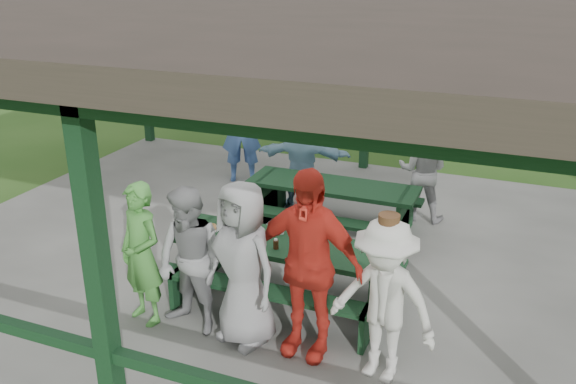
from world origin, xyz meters
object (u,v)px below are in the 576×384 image
at_px(spectator_lblue, 302,159).
at_px(farm_trailer, 264,78).
at_px(contestant_red, 307,264).
at_px(spectator_grey, 423,171).
at_px(picnic_table_near, 285,264).
at_px(contestant_grey_mid, 243,264).
at_px(contestant_white_fedora, 384,301).
at_px(picnic_table_far, 332,202).
at_px(spectator_blue, 241,129).
at_px(contestant_grey_left, 190,262).
at_px(pickup_truck, 465,93).
at_px(contestant_green, 141,254).

relative_size(spectator_lblue, farm_trailer, 0.39).
height_order(contestant_red, spectator_grey, contestant_red).
xyz_separation_m(picnic_table_near, contestant_grey_mid, (-0.10, -0.86, 0.41)).
bearing_deg(contestant_grey_mid, spectator_lblue, 120.25).
xyz_separation_m(contestant_grey_mid, contestant_white_fedora, (1.46, -0.06, -0.06)).
relative_size(picnic_table_far, spectator_blue, 1.26).
bearing_deg(contestant_white_fedora, contestant_grey_mid, -170.08).
height_order(spectator_grey, farm_trailer, spectator_grey).
bearing_deg(spectator_blue, contestant_grey_left, 85.45).
bearing_deg(spectator_grey, spectator_lblue, 6.61).
xyz_separation_m(pickup_truck, farm_trailer, (-5.46, 0.41, -0.09)).
distance_m(contestant_green, contestant_white_fedora, 2.63).
xyz_separation_m(picnic_table_near, farm_trailer, (-4.55, 9.62, 0.13)).
bearing_deg(farm_trailer, contestant_green, -87.12).
relative_size(contestant_grey_mid, spectator_blue, 0.92).
distance_m(contestant_grey_mid, contestant_white_fedora, 1.47).
bearing_deg(contestant_grey_left, contestant_grey_mid, 16.95).
relative_size(contestant_white_fedora, farm_trailer, 0.41).
bearing_deg(pickup_truck, contestant_grey_left, 172.64).
bearing_deg(contestant_red, picnic_table_near, 129.02).
distance_m(picnic_table_near, contestant_grey_mid, 0.96).
bearing_deg(spectator_lblue, spectator_blue, -35.85).
bearing_deg(spectator_blue, picnic_table_far, 121.53).
height_order(contestant_grey_left, contestant_grey_mid, contestant_grey_mid).
height_order(contestant_red, contestant_white_fedora, contestant_red).
bearing_deg(contestant_red, picnic_table_far, 107.20).
distance_m(contestant_green, contestant_grey_mid, 1.18).
distance_m(contestant_red, spectator_grey, 3.82).
distance_m(contestant_white_fedora, spectator_lblue, 4.29).
bearing_deg(spectator_lblue, picnic_table_far, 125.49).
distance_m(contestant_grey_left, contestant_grey_mid, 0.60).
xyz_separation_m(contestant_green, contestant_red, (1.83, 0.13, 0.18)).
height_order(spectator_lblue, pickup_truck, spectator_lblue).
distance_m(contestant_green, pickup_truck, 10.39).
distance_m(picnic_table_near, contestant_red, 1.11).
height_order(contestant_white_fedora, farm_trailer, contestant_white_fedora).
bearing_deg(spectator_grey, contestant_grey_mid, 73.52).
height_order(contestant_green, spectator_blue, spectator_blue).
distance_m(contestant_grey_mid, spectator_grey, 4.01).
height_order(contestant_grey_left, spectator_lblue, contestant_grey_left).
bearing_deg(contestant_grey_mid, spectator_grey, 92.72).
bearing_deg(picnic_table_far, contestant_white_fedora, -63.72).
relative_size(spectator_blue, spectator_grey, 1.23).
height_order(picnic_table_far, contestant_grey_left, contestant_grey_left).
distance_m(contestant_white_fedora, pickup_truck, 10.15).
distance_m(contestant_grey_left, farm_trailer, 11.21).
distance_m(spectator_blue, spectator_grey, 3.31).
height_order(contestant_white_fedora, spectator_grey, contestant_white_fedora).
relative_size(spectator_blue, pickup_truck, 0.33).
height_order(contestant_white_fedora, pickup_truck, contestant_white_fedora).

